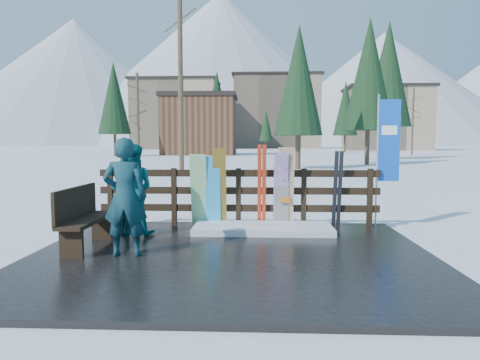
{
  "coord_description": "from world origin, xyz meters",
  "views": [
    {
      "loc": [
        0.39,
        -6.28,
        1.74
      ],
      "look_at": [
        0.08,
        1.0,
        1.1
      ],
      "focal_mm": 32.0,
      "sensor_mm": 36.0,
      "label": 1
    }
  ],
  "objects_px": {
    "snowboard_4": "(281,193)",
    "snowboard_5": "(286,188)",
    "snowboard_2": "(220,188)",
    "snowboard_3": "(281,190)",
    "bench": "(83,216)",
    "person_front": "(125,197)",
    "snowboard_1": "(199,191)",
    "snowboard_0": "(213,192)",
    "rental_flag": "(386,145)",
    "person_back": "(132,190)"
  },
  "relations": [
    {
      "from": "snowboard_4",
      "to": "snowboard_5",
      "type": "relative_size",
      "value": 0.88
    },
    {
      "from": "snowboard_2",
      "to": "snowboard_3",
      "type": "relative_size",
      "value": 1.03
    },
    {
      "from": "bench",
      "to": "person_front",
      "type": "xyz_separation_m",
      "value": [
        0.81,
        -0.41,
        0.35
      ]
    },
    {
      "from": "person_front",
      "to": "snowboard_4",
      "type": "bearing_deg",
      "value": -143.56
    },
    {
      "from": "snowboard_4",
      "to": "snowboard_5",
      "type": "distance_m",
      "value": 0.13
    },
    {
      "from": "snowboard_5",
      "to": "snowboard_2",
      "type": "bearing_deg",
      "value": -180.0
    },
    {
      "from": "snowboard_1",
      "to": "snowboard_5",
      "type": "relative_size",
      "value": 0.92
    },
    {
      "from": "snowboard_4",
      "to": "snowboard_5",
      "type": "height_order",
      "value": "snowboard_5"
    },
    {
      "from": "snowboard_0",
      "to": "snowboard_4",
      "type": "xyz_separation_m",
      "value": [
        1.34,
        0.0,
        -0.01
      ]
    },
    {
      "from": "snowboard_1",
      "to": "snowboard_3",
      "type": "distance_m",
      "value": 1.6
    },
    {
      "from": "rental_flag",
      "to": "person_front",
      "type": "bearing_deg",
      "value": -151.28
    },
    {
      "from": "snowboard_3",
      "to": "snowboard_1",
      "type": "bearing_deg",
      "value": -180.0
    },
    {
      "from": "bench",
      "to": "snowboard_2",
      "type": "distance_m",
      "value": 2.67
    },
    {
      "from": "rental_flag",
      "to": "person_back",
      "type": "xyz_separation_m",
      "value": [
        -4.78,
        -1.01,
        -0.79
      ]
    },
    {
      "from": "snowboard_1",
      "to": "rental_flag",
      "type": "relative_size",
      "value": 0.56
    },
    {
      "from": "rental_flag",
      "to": "person_back",
      "type": "height_order",
      "value": "rental_flag"
    },
    {
      "from": "snowboard_3",
      "to": "person_front",
      "type": "distance_m",
      "value": 3.21
    },
    {
      "from": "snowboard_5",
      "to": "snowboard_1",
      "type": "bearing_deg",
      "value": 180.0
    },
    {
      "from": "bench",
      "to": "snowboard_5",
      "type": "xyz_separation_m",
      "value": [
        3.28,
        1.76,
        0.27
      ]
    },
    {
      "from": "snowboard_0",
      "to": "snowboard_4",
      "type": "distance_m",
      "value": 1.34
    },
    {
      "from": "snowboard_1",
      "to": "snowboard_2",
      "type": "height_order",
      "value": "snowboard_2"
    },
    {
      "from": "snowboard_2",
      "to": "person_front",
      "type": "height_order",
      "value": "person_front"
    },
    {
      "from": "snowboard_1",
      "to": "person_front",
      "type": "distance_m",
      "value": 2.31
    },
    {
      "from": "bench",
      "to": "rental_flag",
      "type": "distance_m",
      "value": 5.74
    },
    {
      "from": "snowboard_3",
      "to": "snowboard_4",
      "type": "bearing_deg",
      "value": -0.0
    },
    {
      "from": "snowboard_0",
      "to": "snowboard_4",
      "type": "height_order",
      "value": "snowboard_0"
    },
    {
      "from": "snowboard_1",
      "to": "snowboard_3",
      "type": "height_order",
      "value": "snowboard_3"
    },
    {
      "from": "bench",
      "to": "person_back",
      "type": "xyz_separation_m",
      "value": [
        0.48,
        1.01,
        0.3
      ]
    },
    {
      "from": "bench",
      "to": "person_front",
      "type": "height_order",
      "value": "person_front"
    },
    {
      "from": "person_front",
      "to": "snowboard_0",
      "type": "bearing_deg",
      "value": -121.65
    },
    {
      "from": "snowboard_2",
      "to": "bench",
      "type": "bearing_deg",
      "value": -138.65
    },
    {
      "from": "person_front",
      "to": "snowboard_1",
      "type": "bearing_deg",
      "value": -115.52
    },
    {
      "from": "snowboard_4",
      "to": "rental_flag",
      "type": "xyz_separation_m",
      "value": [
        2.06,
        0.27,
        0.91
      ]
    },
    {
      "from": "bench",
      "to": "rental_flag",
      "type": "xyz_separation_m",
      "value": [
        5.26,
        2.03,
        1.09
      ]
    },
    {
      "from": "person_front",
      "to": "person_back",
      "type": "distance_m",
      "value": 1.46
    },
    {
      "from": "snowboard_0",
      "to": "person_front",
      "type": "height_order",
      "value": "person_front"
    },
    {
      "from": "snowboard_0",
      "to": "snowboard_3",
      "type": "relative_size",
      "value": 0.93
    },
    {
      "from": "snowboard_4",
      "to": "person_back",
      "type": "height_order",
      "value": "person_back"
    },
    {
      "from": "snowboard_0",
      "to": "person_front",
      "type": "distance_m",
      "value": 2.41
    },
    {
      "from": "bench",
      "to": "person_front",
      "type": "relative_size",
      "value": 0.86
    },
    {
      "from": "snowboard_5",
      "to": "person_back",
      "type": "distance_m",
      "value": 2.89
    },
    {
      "from": "snowboard_0",
      "to": "rental_flag",
      "type": "xyz_separation_m",
      "value": [
        3.4,
        0.27,
        0.91
      ]
    },
    {
      "from": "bench",
      "to": "snowboard_1",
      "type": "height_order",
      "value": "snowboard_1"
    },
    {
      "from": "person_front",
      "to": "person_back",
      "type": "xyz_separation_m",
      "value": [
        -0.33,
        1.42,
        -0.05
      ]
    },
    {
      "from": "snowboard_5",
      "to": "person_front",
      "type": "height_order",
      "value": "person_front"
    },
    {
      "from": "bench",
      "to": "snowboard_1",
      "type": "relative_size",
      "value": 1.03
    },
    {
      "from": "rental_flag",
      "to": "snowboard_2",
      "type": "bearing_deg",
      "value": -175.27
    },
    {
      "from": "snowboard_0",
      "to": "person_front",
      "type": "bearing_deg",
      "value": -115.82
    },
    {
      "from": "snowboard_4",
      "to": "rental_flag",
      "type": "bearing_deg",
      "value": 7.45
    },
    {
      "from": "snowboard_4",
      "to": "person_front",
      "type": "bearing_deg",
      "value": -137.74
    }
  ]
}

